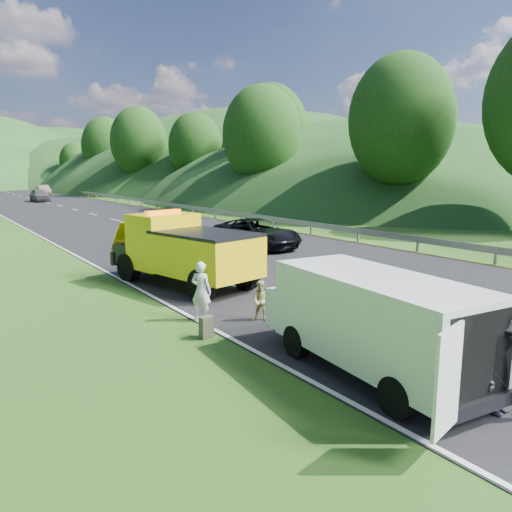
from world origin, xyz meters
TOP-DOWN VIEW (x-y plane):
  - ground at (0.00, 0.00)m, footprint 320.00×320.00m
  - road_surface at (3.00, 40.00)m, footprint 14.00×200.00m
  - guardrail at (10.30, 52.50)m, footprint 0.06×140.00m
  - tree_line_right at (23.00, 60.00)m, footprint 14.00×140.00m
  - tow_truck at (-2.33, 5.01)m, footprint 3.41×6.29m
  - white_van at (-2.66, -4.00)m, footprint 3.10×5.88m
  - woman at (-3.77, 1.01)m, footprint 0.67×0.72m
  - child at (-2.49, 0.02)m, footprint 0.66×0.67m
  - worker at (-2.13, -6.37)m, footprint 1.18×0.76m
  - suitcase at (-4.34, -0.31)m, footprint 0.36×0.23m
  - passing_suv at (4.42, 10.42)m, footprint 2.86×5.44m
  - dist_car_a at (2.67, 54.51)m, footprint 1.85×4.59m
  - dist_car_b at (6.35, 70.89)m, footprint 1.56×4.48m

SIDE VIEW (x-z plane):
  - ground at x=0.00m, z-range 0.00..0.00m
  - guardrail at x=10.30m, z-range -0.76..0.76m
  - tree_line_right at x=23.00m, z-range -7.00..7.00m
  - woman at x=-3.77m, z-range -0.80..0.80m
  - child at x=-2.49m, z-range -0.55..0.55m
  - worker at x=-2.13m, z-range -0.86..0.86m
  - passing_suv at x=4.42m, z-range -0.73..0.73m
  - dist_car_a at x=2.67m, z-range -0.78..0.78m
  - dist_car_b at x=6.35m, z-range -0.74..0.74m
  - road_surface at x=3.00m, z-range 0.00..0.02m
  - suitcase at x=-4.34m, z-range 0.00..0.54m
  - white_van at x=-2.66m, z-range 0.13..2.15m
  - tow_truck at x=-2.33m, z-range -0.03..2.53m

